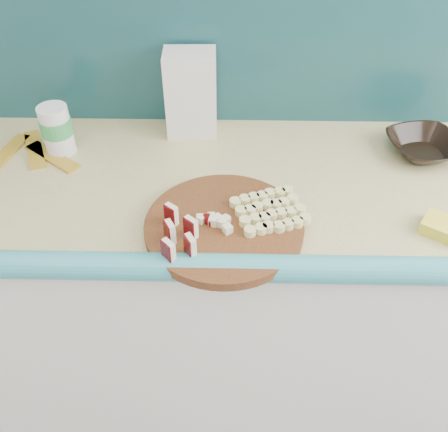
% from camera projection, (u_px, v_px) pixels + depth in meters
% --- Properties ---
extents(kitchen_counter, '(2.20, 0.63, 0.91)m').
position_uv_depth(kitchen_counter, '(208.00, 295.00, 1.54)').
color(kitchen_counter, white).
rests_on(kitchen_counter, ground).
extents(backsplash, '(2.20, 0.02, 0.50)m').
position_uv_depth(backsplash, '(207.00, 33.00, 1.29)').
color(backsplash, teal).
rests_on(backsplash, kitchen_counter).
extents(cutting_board, '(0.44, 0.44, 0.02)m').
position_uv_depth(cutting_board, '(224.00, 227.00, 1.09)').
color(cutting_board, '#3E1F0D').
rests_on(cutting_board, kitchen_counter).
extents(apple_wedges, '(0.07, 0.14, 0.05)m').
position_uv_depth(apple_wedges, '(178.00, 234.00, 1.02)').
color(apple_wedges, beige).
rests_on(apple_wedges, cutting_board).
extents(apple_chunks, '(0.06, 0.06, 0.02)m').
position_uv_depth(apple_chunks, '(214.00, 222.00, 1.07)').
color(apple_chunks, beige).
rests_on(apple_chunks, cutting_board).
extents(banana_slices, '(0.18, 0.17, 0.02)m').
position_uv_depth(banana_slices, '(270.00, 211.00, 1.10)').
color(banana_slices, '#DFD688').
rests_on(banana_slices, cutting_board).
extents(brown_bowl, '(0.22, 0.22, 0.05)m').
position_uv_depth(brown_bowl, '(424.00, 146.00, 1.30)').
color(brown_bowl, black).
rests_on(brown_bowl, kitchen_counter).
extents(flour_bag, '(0.14, 0.10, 0.23)m').
position_uv_depth(flour_bag, '(191.00, 94.00, 1.32)').
color(flour_bag, silver).
rests_on(flour_bag, kitchen_counter).
extents(canister, '(0.08, 0.08, 0.13)m').
position_uv_depth(canister, '(57.00, 129.00, 1.28)').
color(canister, silver).
rests_on(canister, kitchen_counter).
extents(sponge, '(0.12, 0.11, 0.03)m').
position_uv_depth(sponge, '(445.00, 228.00, 1.08)').
color(sponge, yellow).
rests_on(sponge, kitchen_counter).
extents(banana_peel, '(0.25, 0.21, 0.01)m').
position_uv_depth(banana_peel, '(31.00, 153.00, 1.31)').
color(banana_peel, gold).
rests_on(banana_peel, kitchen_counter).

